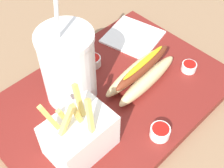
{
  "coord_description": "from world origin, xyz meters",
  "views": [
    {
      "loc": [
        0.26,
        0.27,
        0.49
      ],
      "look_at": [
        0.0,
        0.0,
        0.05
      ],
      "focal_mm": 49.17,
      "sensor_mm": 36.0,
      "label": 1
    }
  ],
  "objects_px": {
    "hot_dog_1": "(142,74)",
    "napkin_stack": "(133,37)",
    "soda_cup": "(69,67)",
    "ketchup_cup_2": "(189,67)",
    "fries_basket": "(80,135)",
    "ketchup_cup_3": "(160,132)",
    "ketchup_cup_1": "(93,61)"
  },
  "relations": [
    {
      "from": "soda_cup",
      "to": "hot_dog_1",
      "type": "relative_size",
      "value": 1.43
    },
    {
      "from": "hot_dog_1",
      "to": "napkin_stack",
      "type": "bearing_deg",
      "value": -129.79
    },
    {
      "from": "ketchup_cup_3",
      "to": "hot_dog_1",
      "type": "bearing_deg",
      "value": -123.92
    },
    {
      "from": "soda_cup",
      "to": "napkin_stack",
      "type": "height_order",
      "value": "soda_cup"
    },
    {
      "from": "hot_dog_1",
      "to": "ketchup_cup_1",
      "type": "distance_m",
      "value": 0.11
    },
    {
      "from": "fries_basket",
      "to": "ketchup_cup_2",
      "type": "height_order",
      "value": "fries_basket"
    },
    {
      "from": "ketchup_cup_1",
      "to": "ketchup_cup_2",
      "type": "distance_m",
      "value": 0.2
    },
    {
      "from": "fries_basket",
      "to": "ketchup_cup_3",
      "type": "bearing_deg",
      "value": 145.58
    },
    {
      "from": "ketchup_cup_3",
      "to": "napkin_stack",
      "type": "height_order",
      "value": "ketchup_cup_3"
    },
    {
      "from": "ketchup_cup_1",
      "to": "soda_cup",
      "type": "bearing_deg",
      "value": 19.9
    },
    {
      "from": "fries_basket",
      "to": "ketchup_cup_1",
      "type": "relative_size",
      "value": 4.28
    },
    {
      "from": "fries_basket",
      "to": "ketchup_cup_2",
      "type": "relative_size",
      "value": 4.54
    },
    {
      "from": "soda_cup",
      "to": "ketchup_cup_2",
      "type": "xyz_separation_m",
      "value": [
        -0.21,
        0.12,
        -0.07
      ]
    },
    {
      "from": "soda_cup",
      "to": "fries_basket",
      "type": "bearing_deg",
      "value": 57.34
    },
    {
      "from": "fries_basket",
      "to": "hot_dog_1",
      "type": "bearing_deg",
      "value": -171.35
    },
    {
      "from": "soda_cup",
      "to": "ketchup_cup_2",
      "type": "relative_size",
      "value": 8.14
    },
    {
      "from": "ketchup_cup_1",
      "to": "hot_dog_1",
      "type": "bearing_deg",
      "value": 109.62
    },
    {
      "from": "napkin_stack",
      "to": "ketchup_cup_2",
      "type": "bearing_deg",
      "value": 92.62
    },
    {
      "from": "fries_basket",
      "to": "ketchup_cup_1",
      "type": "height_order",
      "value": "fries_basket"
    },
    {
      "from": "ketchup_cup_2",
      "to": "ketchup_cup_3",
      "type": "xyz_separation_m",
      "value": [
        0.17,
        0.06,
        0.0
      ]
    },
    {
      "from": "fries_basket",
      "to": "napkin_stack",
      "type": "distance_m",
      "value": 0.3
    },
    {
      "from": "ketchup_cup_1",
      "to": "ketchup_cup_2",
      "type": "bearing_deg",
      "value": 131.15
    },
    {
      "from": "napkin_stack",
      "to": "soda_cup",
      "type": "bearing_deg",
      "value": 8.54
    },
    {
      "from": "fries_basket",
      "to": "hot_dog_1",
      "type": "relative_size",
      "value": 0.8
    },
    {
      "from": "soda_cup",
      "to": "hot_dog_1",
      "type": "distance_m",
      "value": 0.15
    },
    {
      "from": "hot_dog_1",
      "to": "ketchup_cup_1",
      "type": "xyz_separation_m",
      "value": [
        0.04,
        -0.1,
        -0.01
      ]
    },
    {
      "from": "ketchup_cup_1",
      "to": "napkin_stack",
      "type": "xyz_separation_m",
      "value": [
        -0.12,
        -0.0,
        -0.01
      ]
    },
    {
      "from": "fries_basket",
      "to": "ketchup_cup_1",
      "type": "bearing_deg",
      "value": -138.23
    },
    {
      "from": "soda_cup",
      "to": "ketchup_cup_3",
      "type": "bearing_deg",
      "value": 104.93
    },
    {
      "from": "ketchup_cup_2",
      "to": "napkin_stack",
      "type": "height_order",
      "value": "ketchup_cup_2"
    },
    {
      "from": "hot_dog_1",
      "to": "ketchup_cup_2",
      "type": "distance_m",
      "value": 0.11
    },
    {
      "from": "soda_cup",
      "to": "fries_basket",
      "type": "distance_m",
      "value": 0.13
    }
  ]
}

